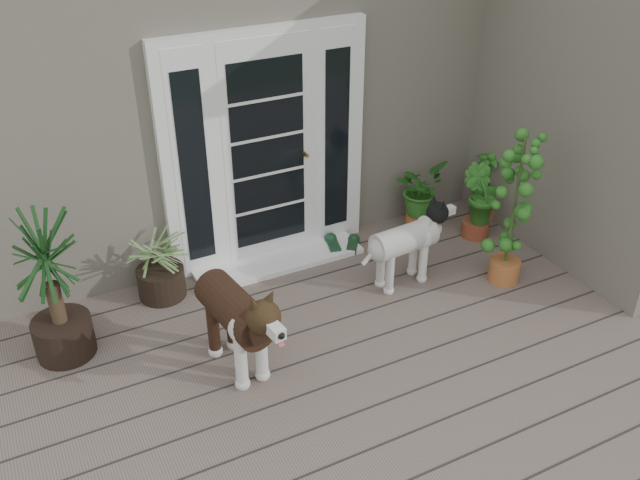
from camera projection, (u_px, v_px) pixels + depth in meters
name	position (u px, v px, depth m)	size (l,w,h in m)	color
deck	(415.00, 396.00, 5.08)	(6.20, 4.60, 0.12)	#6B5B4C
house_main	(208.00, 49.00, 7.54)	(7.40, 4.00, 3.10)	#665E54
house_wing	(627.00, 95.00, 6.26)	(1.60, 2.40, 3.10)	#665E54
door_unit	(266.00, 150.00, 6.09)	(1.90, 0.14, 2.15)	white
door_step	(279.00, 261.00, 6.48)	(1.60, 0.40, 0.05)	white
brindle_dog	(236.00, 325.00, 5.06)	(0.41, 0.95, 0.79)	#361F13
white_dog	(403.00, 252.00, 6.05)	(0.34, 0.80, 0.66)	white
spider_plant	(158.00, 260.00, 5.87)	(0.68, 0.68, 0.73)	#7C8D57
yucca	(52.00, 288.00, 5.08)	(0.85, 0.85, 1.23)	black
herb_a	(419.00, 198.00, 6.92)	(0.50, 0.50, 0.64)	#17511B
herb_b	(477.00, 212.00, 6.79)	(0.36, 0.36, 0.54)	#1B5016
herb_c	(487.00, 188.00, 7.13)	(0.40, 0.40, 0.63)	#2C641C
sapling	(514.00, 209.00, 5.89)	(0.43, 0.43, 1.45)	#18561C
clog_left	(333.00, 245.00, 6.69)	(0.15, 0.32, 0.10)	#163921
clog_right	(353.00, 244.00, 6.70)	(0.13, 0.29, 0.09)	black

